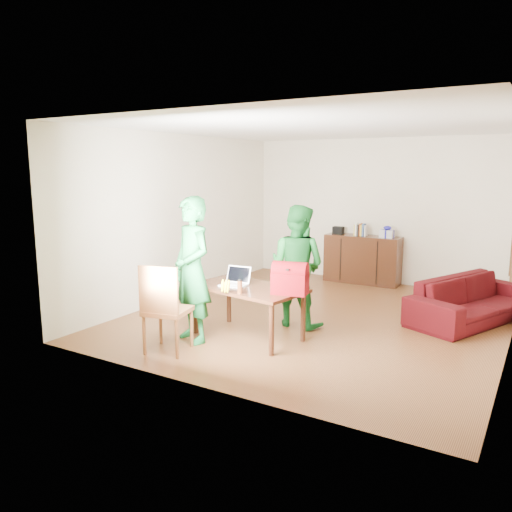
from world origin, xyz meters
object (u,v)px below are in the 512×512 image
Objects in this scene: table at (248,292)px; person_far at (297,266)px; chair at (168,326)px; sofa at (473,300)px; laptop at (233,282)px; bottle at (240,287)px; person_near at (192,270)px; red_bag at (290,281)px.

person_far reaches higher than table.
chair is 4.30m from sofa.
bottle is (0.29, -0.30, 0.04)m from laptop.
table is at bearing 72.71° from person_far.
chair is (-0.55, -0.93, -0.28)m from table.
chair is 0.97m from bottle.
table is 8.67× the size of bottle.
person_near reaches higher than table.
chair is at bearing 67.53° from person_far.
chair is 3.03× the size of laptop.
red_bag reaches higher than sofa.
person_far reaches higher than red_bag.
person_near reaches higher than bottle.
red_bag reaches higher than bottle.
sofa is (2.91, 2.67, -0.60)m from person_near.
bottle is 0.60m from red_bag.
laptop is 0.17× the size of sofa.
chair reaches higher than red_bag.
red_bag is (0.52, 0.30, 0.06)m from bottle.
bottle is at bearing 31.21° from person_near.
table is 4.36× the size of laptop.
chair is 0.59× the size of person_near.
chair is at bearing -139.52° from bottle.
chair is at bearing -111.49° from table.
person_near reaches higher than person_far.
person_far is (0.31, 0.79, 0.24)m from table.
person_far is at bearing 77.75° from table.
chair is 2.57× the size of red_bag.
bottle is 3.47m from sofa.
red_bag is at bearing 23.32° from chair.
person_near is at bearing -171.71° from bottle.
person_near reaches higher than red_bag.
person_far reaches higher than sofa.
laptop is at bearing 53.77° from chair.
person_far reaches higher than laptop.
laptop is (0.35, 0.39, -0.20)m from person_near.
laptop is (-0.18, -0.06, 0.12)m from table.
person_near is 4.38× the size of red_bag.
laptop is at bearing 168.80° from red_bag.
table is at bearing 46.36° from chair.
laptop is at bearing 71.30° from person_near.
person_far is 9.42× the size of bottle.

